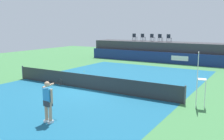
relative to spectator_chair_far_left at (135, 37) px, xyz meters
The scene contains 15 objects.
ground_plane 13.30m from the spectator_chair_far_left, 71.05° to the right, with size 48.00×48.00×0.00m, color #3D7A42.
court_inner 16.12m from the spectator_chair_far_left, 74.56° to the right, with size 12.00×22.00×0.00m, color #16597A.
sponsor_wall 5.07m from the spectator_chair_far_left, 23.24° to the right, with size 18.00×0.22×1.20m.
spectator_platform 4.52m from the spectator_chair_far_left, ahead, with size 18.00×2.80×2.20m, color #38383D.
spectator_chair_far_left is the anchor object (origin of this frame).
spectator_chair_left 1.08m from the spectator_chair_far_left, ahead, with size 0.46×0.46×0.89m.
spectator_chair_center 2.29m from the spectator_chair_far_left, ahead, with size 0.47×0.47×0.89m.
spectator_chair_right 3.31m from the spectator_chair_far_left, ahead, with size 0.46×0.46×0.89m.
spectator_chair_far_right 4.45m from the spectator_chair_far_left, ahead, with size 0.47×0.47×0.89m.
umpire_chair 18.96m from the spectator_chair_far_left, 54.13° to the right, with size 0.51×0.51×2.76m.
tennis_net 16.05m from the spectator_chair_far_left, 74.56° to the right, with size 12.40×0.02×0.95m, color #2D2D2D.
net_post_near 15.60m from the spectator_chair_far_left, 97.32° to the right, with size 0.10×0.10×1.00m, color #4C4C51.
net_post_far 18.66m from the spectator_chair_far_left, 55.75° to the right, with size 0.10×0.10×1.00m, color #4C4C51.
tennis_player 21.70m from the spectator_chair_far_left, 73.34° to the right, with size 0.65×1.14×1.77m.
tennis_ball 11.02m from the spectator_chair_far_left, 88.04° to the right, with size 0.07×0.07×0.07m, color #D8EA33.
Camera 1 is at (9.46, -12.66, 4.01)m, focal length 40.36 mm.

